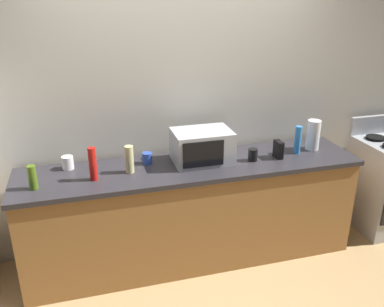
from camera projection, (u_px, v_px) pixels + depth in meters
ground_plane at (205, 284)px, 3.37m from camera, size 8.00×8.00×0.00m
back_wall at (179, 99)px, 3.59m from camera, size 6.40×0.10×2.70m
counter_run at (192, 212)px, 3.56m from camera, size 2.84×0.64×0.90m
microwave at (202, 146)px, 3.41m from camera, size 0.48×0.35×0.27m
paper_towel_roll at (313, 135)px, 3.67m from camera, size 0.12×0.12×0.27m
cordless_phone at (278, 149)px, 3.50m from camera, size 0.05×0.11×0.15m
bottle_hot_sauce at (93, 164)px, 3.08m from camera, size 0.06×0.06×0.26m
bottle_vinegar at (129, 159)px, 3.21m from camera, size 0.07×0.07×0.22m
bottle_spray_cleaner at (298, 140)px, 3.58m from camera, size 0.06×0.06×0.25m
bottle_olive_oil at (32, 177)px, 2.95m from camera, size 0.06×0.06×0.18m
mug_blue at (147, 158)px, 3.39m from camera, size 0.08×0.08×0.09m
mug_black at (253, 155)px, 3.45m from camera, size 0.08×0.08×0.10m
mug_white at (68, 163)px, 3.29m from camera, size 0.09×0.09×0.11m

